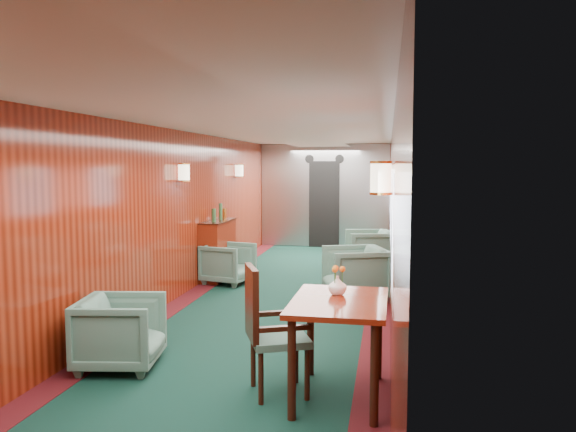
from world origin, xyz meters
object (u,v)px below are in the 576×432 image
object	(u,v)px
armchair_left_near	(121,332)
armchair_right_near	(355,273)
dining_table	(339,316)
armchair_left_far	(228,263)
armchair_right_far	(369,250)
credenza	(218,249)
side_chair	(267,325)

from	to	relation	value
armchair_left_near	armchair_right_near	distance (m)	3.71
dining_table	armchair_left_far	xyz separation A→B (m)	(-2.14, 4.17, -0.36)
armchair_right_far	credenza	bearing A→B (deg)	-74.86
dining_table	armchair_right_far	distance (m)	5.82
armchair_right_near	side_chair	bearing A→B (deg)	-28.07
armchair_left_far	armchair_right_far	xyz separation A→B (m)	(2.19, 1.64, 0.04)
dining_table	armchair_right_far	xyz separation A→B (m)	(0.04, 5.81, -0.32)
dining_table	armchair_right_near	xyz separation A→B (m)	(-0.07, 3.45, -0.31)
side_chair	armchair_right_far	xyz separation A→B (m)	(0.64, 5.84, -0.22)
credenza	armchair_left_near	xyz separation A→B (m)	(0.34, -4.18, -0.17)
credenza	armchair_left_near	distance (m)	4.20
credenza	armchair_left_far	bearing A→B (deg)	-51.20
side_chair	armchair_right_far	bearing A→B (deg)	60.80
armchair_left_near	armchair_left_far	xyz separation A→B (m)	(-0.06, 3.83, -0.01)
armchair_right_near	credenza	bearing A→B (deg)	-134.01
credenza	armchair_left_far	size ratio (longest dim) A/B	1.76
dining_table	armchair_right_near	distance (m)	3.47
side_chair	armchair_left_far	bearing A→B (deg)	87.26
armchair_right_near	armchair_left_near	bearing A→B (deg)	-52.39
armchair_left_near	armchair_right_far	size ratio (longest dim) A/B	0.92
side_chair	armchair_left_near	size ratio (longest dim) A/B	1.46
dining_table	armchair_right_far	world-z (taller)	dining_table
credenza	armchair_left_near	bearing A→B (deg)	-85.31
side_chair	credenza	xyz separation A→B (m)	(-1.83, 4.55, -0.08)
armchair_left_near	side_chair	bearing A→B (deg)	-112.98
side_chair	armchair_right_near	xyz separation A→B (m)	(0.52, 3.48, -0.21)
armchair_right_far	armchair_left_far	bearing A→B (deg)	-65.57
armchair_left_far	armchair_right_near	distance (m)	2.19
armchair_left_near	armchair_left_far	distance (m)	3.83
side_chair	armchair_left_near	distance (m)	1.55
side_chair	credenza	world-z (taller)	credenza
dining_table	credenza	world-z (taller)	credenza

